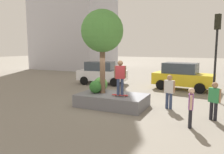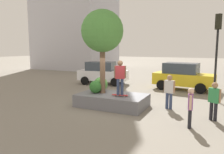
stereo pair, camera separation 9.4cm
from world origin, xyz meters
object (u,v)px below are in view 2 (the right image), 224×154
(taxi_cab, at_px, (183,76))
(traffic_light_corner, at_px, (217,43))
(plaza_tree, at_px, (102,32))
(planter_ledge, at_px, (112,100))
(skateboard, at_px, (120,95))
(pedestrian_crossing, at_px, (169,89))
(skateboarder, at_px, (120,75))
(police_car, at_px, (102,73))
(passerby_with_bag, at_px, (214,99))
(bystander_watching, at_px, (190,105))

(taxi_cab, bearing_deg, traffic_light_corner, -50.39)
(plaza_tree, bearing_deg, planter_ledge, -7.78)
(skateboard, distance_m, pedestrian_crossing, 2.44)
(planter_ledge, distance_m, taxi_cab, 6.91)
(pedestrian_crossing, bearing_deg, skateboarder, -154.45)
(planter_ledge, xyz_separation_m, police_car, (-3.79, 6.08, 0.63))
(pedestrian_crossing, height_order, passerby_with_bag, pedestrian_crossing)
(police_car, distance_m, taxi_cab, 6.44)
(plaza_tree, distance_m, bystander_watching, 5.66)
(planter_ledge, bearing_deg, passerby_with_bag, -2.24)
(plaza_tree, relative_size, passerby_with_bag, 2.68)
(skateboard, xyz_separation_m, bystander_watching, (3.41, -1.23, 0.19))
(pedestrian_crossing, bearing_deg, skateboard, -154.45)
(taxi_cab, bearing_deg, bystander_watching, -80.36)
(planter_ledge, distance_m, skateboard, 0.73)
(skateboard, relative_size, skateboarder, 0.48)
(police_car, height_order, pedestrian_crossing, police_car)
(planter_ledge, height_order, police_car, police_car)
(planter_ledge, distance_m, pedestrian_crossing, 2.94)
(skateboard, bearing_deg, plaza_tree, 163.54)
(traffic_light_corner, height_order, bystander_watching, traffic_light_corner)
(planter_ledge, height_order, skateboarder, skateboarder)
(skateboarder, height_order, passerby_with_bag, skateboarder)
(traffic_light_corner, xyz_separation_m, passerby_with_bag, (0.02, -3.99, -2.37))
(planter_ledge, relative_size, passerby_with_bag, 2.18)
(planter_ledge, bearing_deg, police_car, 121.94)
(planter_ledge, relative_size, bystander_watching, 2.29)
(skateboard, xyz_separation_m, police_car, (-4.35, 6.34, 0.25))
(pedestrian_crossing, bearing_deg, plaza_tree, -168.03)
(planter_ledge, bearing_deg, bystander_watching, -20.57)
(planter_ledge, xyz_separation_m, passerby_with_bag, (4.77, -0.19, 0.61))
(traffic_light_corner, relative_size, passerby_with_bag, 3.02)
(skateboarder, height_order, police_car, skateboarder)
(police_car, xyz_separation_m, passerby_with_bag, (8.56, -6.27, -0.02))
(traffic_light_corner, distance_m, bystander_watching, 5.87)
(plaza_tree, bearing_deg, bystander_watching, -19.02)
(plaza_tree, height_order, pedestrian_crossing, plaza_tree)
(plaza_tree, xyz_separation_m, police_car, (-3.21, 6.00, -2.89))
(bystander_watching, relative_size, passerby_with_bag, 0.95)
(taxi_cab, xyz_separation_m, traffic_light_corner, (2.11, -2.55, 2.33))
(police_car, bearing_deg, planter_ledge, -58.06)
(planter_ledge, height_order, traffic_light_corner, traffic_light_corner)
(planter_ledge, distance_m, traffic_light_corner, 6.78)
(skateboarder, bearing_deg, passerby_with_bag, 0.99)
(taxi_cab, bearing_deg, planter_ledge, -112.61)
(police_car, height_order, taxi_cab, taxi_cab)
(planter_ledge, relative_size, skateboarder, 2.07)
(skateboarder, bearing_deg, taxi_cab, 72.52)
(police_car, distance_m, passerby_with_bag, 10.61)
(skateboard, xyz_separation_m, traffic_light_corner, (4.19, 4.06, 2.61))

